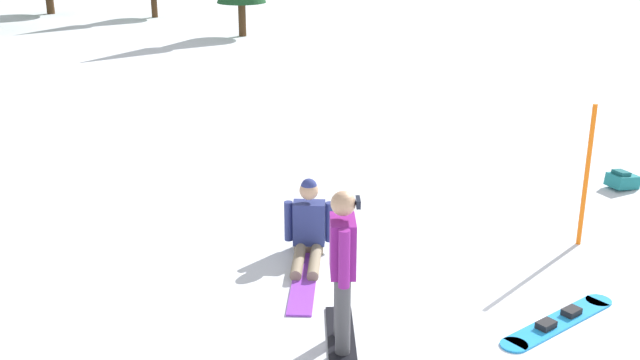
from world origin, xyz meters
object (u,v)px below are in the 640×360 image
object	(u,v)px
loose_snowboard_near_right	(559,321)
snowboarder_foreground	(343,267)
backpack_teal	(622,180)
trail_marker_pole	(586,176)
snowboarder_midground	(308,232)

from	to	relation	value
loose_snowboard_near_right	snowboarder_foreground	bearing A→B (deg)	-171.51
snowboarder_foreground	backpack_teal	size ratio (longest dim) A/B	2.98
backpack_teal	trail_marker_pole	distance (m)	2.59
snowboarder_foreground	trail_marker_pole	world-z (taller)	trail_marker_pole
snowboarder_foreground	loose_snowboard_near_right	size ratio (longest dim) A/B	1.04
backpack_teal	loose_snowboard_near_right	bearing A→B (deg)	-120.20
loose_snowboard_near_right	backpack_teal	xyz separation A→B (m)	(2.33, 4.00, 0.11)
trail_marker_pole	backpack_teal	bearing A→B (deg)	55.18
loose_snowboard_near_right	trail_marker_pole	world-z (taller)	trail_marker_pole
loose_snowboard_near_right	backpack_teal	world-z (taller)	backpack_teal
snowboarder_foreground	snowboarder_midground	bearing A→B (deg)	97.70
snowboarder_midground	loose_snowboard_near_right	xyz separation A→B (m)	(2.61, -1.75, -0.31)
snowboarder_midground	trail_marker_pole	xyz separation A→B (m)	(3.53, 0.23, 0.60)
loose_snowboard_near_right	backpack_teal	distance (m)	4.63
snowboarder_midground	loose_snowboard_near_right	world-z (taller)	snowboarder_midground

